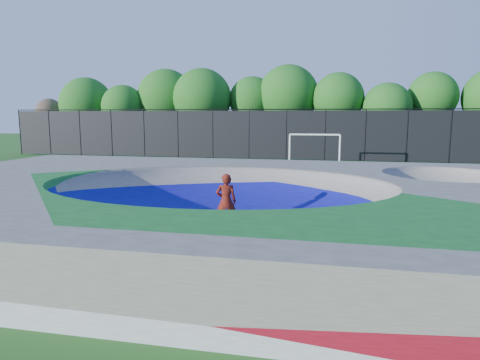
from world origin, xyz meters
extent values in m
plane|color=#205617|center=(0.00, 0.00, 0.00)|extent=(120.00, 120.00, 0.00)
cube|color=gray|center=(0.00, 0.00, 0.75)|extent=(22.00, 14.00, 1.50)
imported|color=red|center=(0.27, -0.03, 0.88)|extent=(0.72, 0.55, 1.76)
cube|color=black|center=(0.27, -0.03, 0.03)|extent=(0.80, 0.33, 0.05)
cylinder|color=white|center=(0.70, 16.66, 1.12)|extent=(0.12, 0.12, 2.24)
cylinder|color=white|center=(4.06, 16.66, 1.12)|extent=(0.12, 0.12, 2.24)
cylinder|color=white|center=(2.38, 16.66, 2.24)|extent=(3.36, 0.12, 0.12)
cylinder|color=black|center=(-24.00, 21.00, 2.00)|extent=(0.09, 0.09, 4.00)
cylinder|color=black|center=(-21.00, 21.00, 2.00)|extent=(0.09, 0.09, 4.00)
cylinder|color=black|center=(-18.00, 21.00, 2.00)|extent=(0.09, 0.09, 4.00)
cylinder|color=black|center=(-15.00, 21.00, 2.00)|extent=(0.09, 0.09, 4.00)
cylinder|color=black|center=(-12.00, 21.00, 2.00)|extent=(0.09, 0.09, 4.00)
cylinder|color=black|center=(-9.00, 21.00, 2.00)|extent=(0.09, 0.09, 4.00)
cylinder|color=black|center=(-6.00, 21.00, 2.00)|extent=(0.09, 0.09, 4.00)
cylinder|color=black|center=(-3.00, 21.00, 2.00)|extent=(0.09, 0.09, 4.00)
cylinder|color=black|center=(0.00, 21.00, 2.00)|extent=(0.09, 0.09, 4.00)
cylinder|color=black|center=(3.00, 21.00, 2.00)|extent=(0.09, 0.09, 4.00)
cylinder|color=black|center=(6.00, 21.00, 2.00)|extent=(0.09, 0.09, 4.00)
cylinder|color=black|center=(9.00, 21.00, 2.00)|extent=(0.09, 0.09, 4.00)
cylinder|color=black|center=(12.00, 21.00, 2.00)|extent=(0.09, 0.09, 4.00)
cube|color=black|center=(0.00, 21.00, 2.00)|extent=(48.00, 0.03, 3.80)
cylinder|color=black|center=(0.00, 21.00, 4.00)|extent=(48.00, 0.08, 0.08)
cylinder|color=#4A3A25|center=(-24.27, 25.72, 1.40)|extent=(0.44, 0.44, 2.79)
sphere|color=brown|center=(-24.27, 25.72, 3.89)|extent=(2.60, 2.60, 2.60)
cylinder|color=#4A3A25|center=(-20.13, 25.72, 1.34)|extent=(0.44, 0.44, 2.67)
sphere|color=#1B5C18|center=(-20.13, 25.72, 4.61)|extent=(5.16, 5.16, 5.16)
cylinder|color=#4A3A25|center=(-15.93, 25.13, 1.42)|extent=(0.44, 0.44, 2.84)
sphere|color=#1B5C18|center=(-15.93, 25.13, 4.36)|extent=(4.04, 4.04, 4.04)
cylinder|color=#4A3A25|center=(-12.27, 26.86, 1.56)|extent=(0.44, 0.44, 3.11)
sphere|color=#1B5C18|center=(-12.27, 26.86, 5.18)|extent=(5.52, 5.52, 5.52)
cylinder|color=#4A3A25|center=(-8.34, 25.88, 1.54)|extent=(0.44, 0.44, 3.08)
sphere|color=#1B5C18|center=(-8.34, 25.88, 5.12)|extent=(5.42, 5.42, 5.42)
cylinder|color=#4A3A25|center=(-3.84, 27.10, 1.67)|extent=(0.44, 0.44, 3.35)
sphere|color=#1B5C18|center=(-3.84, 27.10, 4.96)|extent=(4.31, 4.31, 4.31)
cylinder|color=#4A3A25|center=(-0.46, 26.93, 1.66)|extent=(0.44, 0.44, 3.31)
sphere|color=#1B5C18|center=(-0.46, 26.93, 5.36)|extent=(5.47, 5.47, 5.47)
cylinder|color=#4A3A25|center=(3.99, 26.07, 1.67)|extent=(0.44, 0.44, 3.33)
sphere|color=#1B5C18|center=(3.99, 26.07, 5.01)|extent=(4.46, 4.46, 4.46)
cylinder|color=#4A3A25|center=(8.01, 25.32, 1.34)|extent=(0.44, 0.44, 2.68)
sphere|color=#1B5C18|center=(8.01, 25.32, 4.21)|extent=(4.07, 4.07, 4.07)
cylinder|color=#4A3A25|center=(11.75, 26.42, 1.78)|extent=(0.44, 0.44, 3.57)
sphere|color=#1B5C18|center=(11.75, 26.42, 5.11)|extent=(4.11, 4.11, 4.11)
camera|label=1|loc=(3.42, -12.80, 3.56)|focal=32.00mm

